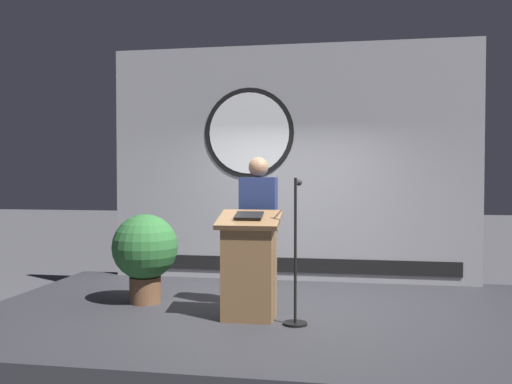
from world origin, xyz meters
TOP-DOWN VIEW (x-y plane):
  - ground_plane at (0.00, 0.00)m, footprint 40.00×40.00m
  - stage_platform at (0.00, 0.00)m, footprint 6.40×4.00m
  - banner_display at (-0.02, 1.85)m, footprint 5.13×0.12m
  - podium at (-0.18, -0.34)m, footprint 0.64×0.50m
  - speaker_person at (-0.16, 0.14)m, footprint 0.40×0.26m
  - microphone_stand at (0.31, -0.44)m, footprint 0.24×0.47m
  - potted_plant at (-1.50, 0.16)m, footprint 0.76×0.76m

SIDE VIEW (x-z plane):
  - ground_plane at x=0.00m, z-range 0.00..0.00m
  - stage_platform at x=0.00m, z-range 0.00..0.30m
  - microphone_stand at x=0.31m, z-range 0.08..1.53m
  - podium at x=-0.18m, z-range 0.28..1.39m
  - potted_plant at x=-1.50m, z-range 0.39..1.42m
  - speaker_person at x=-0.16m, z-range 0.32..1.99m
  - banner_display at x=-0.02m, z-range 0.30..3.59m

